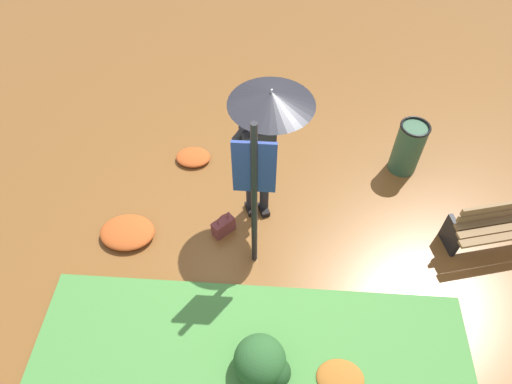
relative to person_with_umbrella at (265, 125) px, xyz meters
name	(u,v)px	position (x,y,z in m)	size (l,w,h in m)	color
ground_plane	(267,224)	(0.06, -0.27, -1.55)	(18.00, 18.00, 0.00)	brown
person_with_umbrella	(265,125)	(0.00, 0.00, 0.00)	(0.96, 0.96, 2.04)	black
info_sign_post	(254,185)	(-0.06, -0.80, -0.11)	(0.44, 0.07, 2.30)	black
handbag	(223,226)	(-0.50, -0.42, -1.42)	(0.31, 0.31, 0.37)	brown
park_bench	(508,227)	(3.04, -0.40, -1.15)	(1.43, 0.71, 0.75)	black
trash_bin	(408,147)	(2.00, 0.89, -1.13)	(0.42, 0.42, 0.83)	#2D5138
shrub_cluster	(263,363)	(0.12, -2.19, -1.32)	(0.61, 0.55, 0.50)	#285628
leaf_pile_near_person	(340,378)	(0.94, -2.24, -1.50)	(0.51, 0.41, 0.11)	#A86023
leaf_pile_by_bench	(127,232)	(-1.74, -0.57, -1.47)	(0.71, 0.57, 0.16)	#B74C1E
leaf_pile_far_path	(193,157)	(-1.10, 0.84, -1.50)	(0.51, 0.41, 0.11)	#B74C1E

